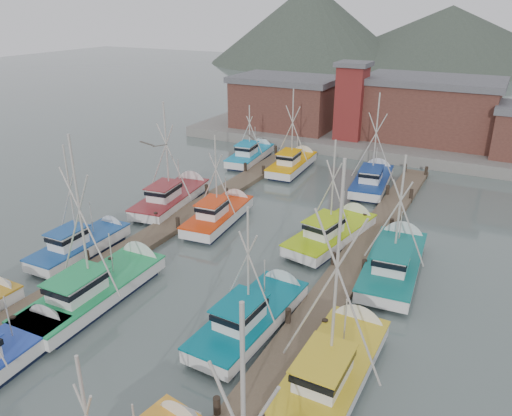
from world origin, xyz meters
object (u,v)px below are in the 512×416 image
at_px(boat_4, 101,286).
at_px(boat_12, 294,163).
at_px(boat_8, 221,214).
at_px(lookout_tower, 351,100).

bearing_deg(boat_4, boat_12, 88.18).
bearing_deg(boat_8, boat_4, -97.89).
relative_size(boat_4, boat_8, 1.26).
relative_size(lookout_tower, boat_12, 0.96).
xyz_separation_m(boat_8, boat_12, (-0.25, 14.59, 0.00)).
relative_size(boat_4, boat_12, 1.20).
xyz_separation_m(boat_4, boat_8, (0.57, 12.30, -0.01)).
distance_m(lookout_tower, boat_12, 11.64).
bearing_deg(boat_12, boat_4, -93.99).
distance_m(lookout_tower, boat_4, 37.60).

